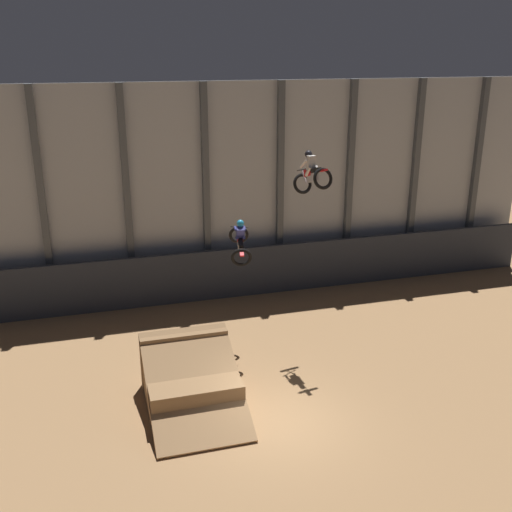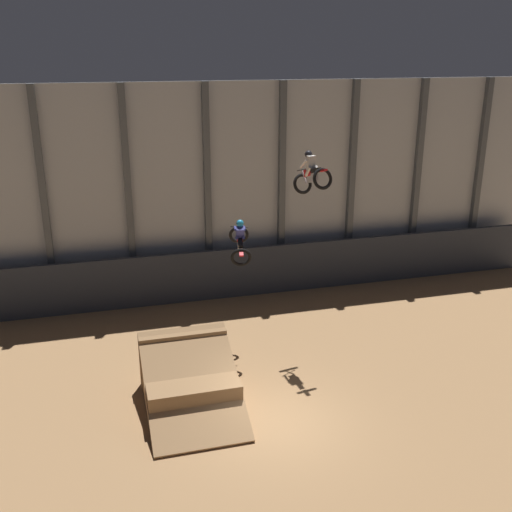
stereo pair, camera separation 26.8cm
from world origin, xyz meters
name	(u,v)px [view 2 (the right image)]	position (x,y,z in m)	size (l,w,h in m)	color
ground_plane	(278,423)	(0.00, 0.00, 0.00)	(60.00, 60.00, 0.00)	#9E754C
arena_back_wall	(207,192)	(0.00, 10.67, 4.69)	(32.00, 0.40, 9.37)	#ADB2B7
lower_barrier	(213,275)	(0.00, 9.79, 1.13)	(31.36, 0.20, 2.27)	#2D333D
dirt_ramp	(189,380)	(-2.34, 2.02, 0.69)	(2.88, 4.11, 2.03)	#966F48
rider_bike_left_air	(240,241)	(0.10, 5.00, 4.20)	(1.02, 1.90, 1.64)	black
rider_bike_right_air	(312,175)	(2.51, 4.45, 6.55)	(1.01, 1.76, 1.63)	black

